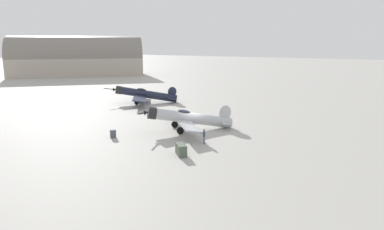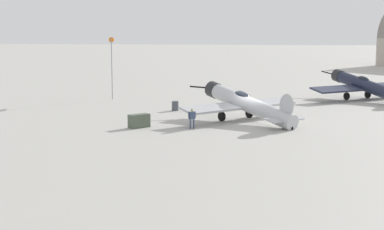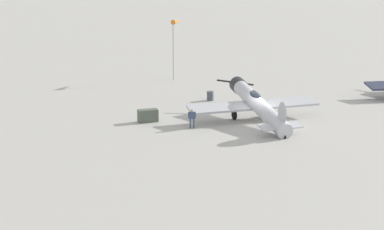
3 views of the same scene
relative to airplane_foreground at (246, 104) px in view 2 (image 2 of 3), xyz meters
name	(u,v)px [view 2 (image 2 of 3)]	position (x,y,z in m)	size (l,w,h in m)	color
ground_plane	(250,122)	(0.38, 0.36, -1.49)	(400.00, 400.00, 0.00)	#A8A59E
airplane_foreground	(246,104)	(0.00, 0.00, 0.00)	(9.87, 9.91, 3.12)	#B7BABF
airplane_mid_apron	(366,86)	(-15.58, 12.46, 0.03)	(10.41, 11.61, 3.08)	#1E2338
ground_crew_mechanic	(192,117)	(4.19, -4.03, -0.53)	(0.39, 0.55, 1.58)	#384766
equipment_crate	(139,121)	(3.95, -8.23, -0.96)	(1.69, 1.70, 1.05)	#4C5647
fuel_drum	(175,106)	(-5.53, -6.72, -1.04)	(0.68, 0.68, 0.90)	#474C56
windsock_mast	(113,42)	(-14.32, -14.81, 4.65)	(2.17, 0.72, 6.70)	gray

